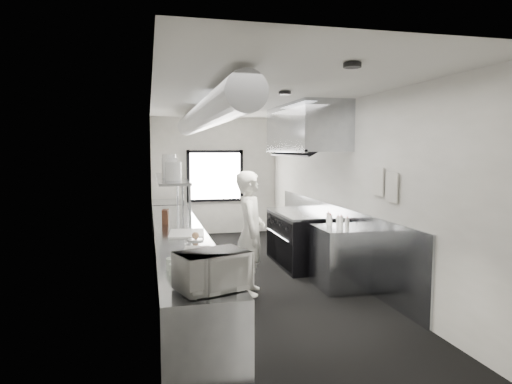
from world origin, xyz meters
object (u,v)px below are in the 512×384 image
microwave (212,271)px  squeeze_bottle_a (347,225)px  far_work_table (169,222)px  range (301,238)px  squeeze_bottle_d (331,220)px  cutting_board (187,233)px  plate_stack_a (173,171)px  plate_stack_d (169,165)px  knife_block (165,217)px  plate_stack_c (168,167)px  prep_counter (181,264)px  small_plate (195,240)px  exhaust_hood (305,129)px  plate_stack_b (170,168)px  line_cook (251,233)px  squeeze_bottle_c (338,222)px  squeeze_bottle_b (341,223)px  deli_tub_a (174,264)px  squeeze_bottle_e (328,219)px  pass_shelf (171,179)px  bottle_station (340,258)px  deli_tub_b (177,269)px

microwave → squeeze_bottle_a: 3.06m
far_work_table → range: bearing=-48.8°
far_work_table → squeeze_bottle_d: size_ratio=7.55×
microwave → cutting_board: bearing=70.3°
microwave → plate_stack_a: bearing=72.3°
microwave → plate_stack_d: size_ratio=1.38×
knife_block → plate_stack_c: 1.13m
prep_counter → small_plate: size_ratio=29.84×
exhaust_hood → cutting_board: exhaust_hood is taller
exhaust_hood → plate_stack_b: exhaust_hood is taller
line_cook → plate_stack_b: plate_stack_b is taller
squeeze_bottle_c → squeeze_bottle_d: bearing=102.1°
prep_counter → squeeze_bottle_b: (2.23, -0.39, 0.55)m
deli_tub_a → plate_stack_c: size_ratio=0.48×
plate_stack_d → range: bearing=-21.9°
line_cook → knife_block: size_ratio=7.95×
line_cook → squeeze_bottle_e: size_ratio=9.80×
pass_shelf → prep_counter: bearing=-88.4°
prep_counter → bottle_station: same height
line_cook → small_plate: bearing=136.0°
exhaust_hood → squeeze_bottle_b: 2.12m
small_plate → squeeze_bottle_e: size_ratio=1.14×
exhaust_hood → squeeze_bottle_c: size_ratio=13.66×
range → microwave: bearing=-118.6°
range → far_work_table: range is taller
squeeze_bottle_d → pass_shelf: bearing=146.4°
exhaust_hood → range: 1.92m
pass_shelf → bottle_station: pass_shelf is taller
pass_shelf → line_cook: (1.01, -1.64, -0.67)m
range → line_cook: line_cook is taller
plate_stack_a → plate_stack_d: size_ratio=0.74×
exhaust_hood → line_cook: exhaust_hood is taller
deli_tub_b → squeeze_bottle_b: 2.98m
deli_tub_b → squeeze_bottle_c: squeeze_bottle_c is taller
line_cook → plate_stack_a: bearing=66.3°
prep_counter → cutting_board: 0.50m
range → plate_stack_a: bearing=-166.0°
knife_block → plate_stack_b: plate_stack_b is taller
line_cook → plate_stack_b: size_ratio=5.36×
line_cook → squeeze_bottle_d: (1.26, 0.13, 0.11)m
bottle_station → plate_stack_b: 3.09m
plate_stack_c → squeeze_bottle_c: bearing=-37.5°
deli_tub_b → small_plate: deli_tub_b is taller
microwave → squeeze_bottle_c: size_ratio=3.22×
microwave → plate_stack_c: (-0.15, 4.27, 0.67)m
exhaust_hood → plate_stack_c: (-2.32, 0.41, -0.66)m
squeeze_bottle_d → squeeze_bottle_b: bearing=-90.4°
line_cook → squeeze_bottle_a: bearing=-92.4°
prep_counter → microwave: microwave is taller
line_cook → squeeze_bottle_c: bearing=-78.5°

